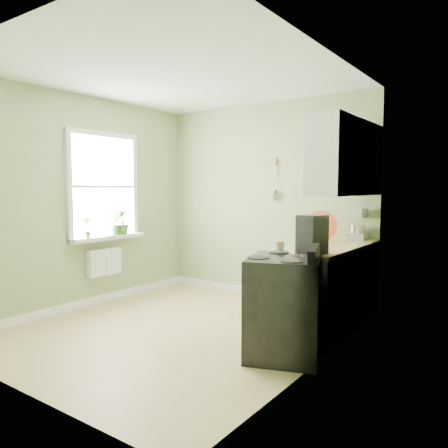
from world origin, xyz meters
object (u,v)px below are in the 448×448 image
Objects in this scene: stove at (285,305)px; coffee_maker at (312,236)px; kettle at (320,234)px; stand_mixer at (360,225)px.

stove is 2.80× the size of coffee_maker.
stand_mixer is at bearing 52.85° from kettle.
kettle is at bearing -127.15° from stand_mixer.
kettle is at bearing 108.95° from coffee_maker.
stove is 1.85m from stand_mixer.
stand_mixer is 0.55m from kettle.
stand_mixer reaches higher than kettle.
stove is 5.95× the size of kettle.
stand_mixer is 1.44m from coffee_maker.
kettle is (-0.23, 1.31, 0.53)m from stove.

